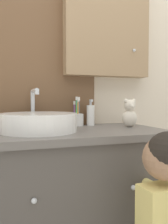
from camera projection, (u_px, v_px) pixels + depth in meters
name	position (u px, v px, depth m)	size (l,w,h in m)	color
wall_back	(59.00, 65.00, 1.62)	(3.20, 0.18, 2.50)	beige
vanity_counter	(70.00, 211.00, 1.37)	(1.03, 0.57, 0.90)	#4C4742
sink_basin	(39.00, 122.00, 1.28)	(0.39, 0.45, 0.23)	white
toothbrush_holder	(77.00, 118.00, 1.57)	(0.08, 0.08, 0.18)	silver
soap_dispenser	(91.00, 115.00, 1.60)	(0.05, 0.05, 0.17)	white
child_figure	(164.00, 220.00, 0.99)	(0.21, 0.46, 0.94)	slate
teddy_bear	(130.00, 114.00, 1.50)	(0.09, 0.08, 0.17)	beige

